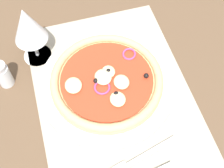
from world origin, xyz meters
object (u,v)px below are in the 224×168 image
at_px(plate, 107,84).
at_px(fork, 132,163).
at_px(pizza, 107,80).
at_px(pepper_shaker, 3,75).
at_px(wine_glass, 27,26).

bearing_deg(plate, fork, 179.97).
distance_m(pizza, pepper_shaker, 0.22).
bearing_deg(pizza, fork, -179.94).
distance_m(pizza, fork, 0.18).
xyz_separation_m(plate, pizza, (-0.00, 0.00, 0.02)).
relative_size(pizza, fork, 1.36).
xyz_separation_m(pizza, pepper_shaker, (0.07, 0.21, 0.01)).
bearing_deg(wine_glass, pepper_shaker, 125.75).
xyz_separation_m(pizza, fork, (-0.18, -0.00, -0.02)).
xyz_separation_m(wine_glass, pepper_shaker, (-0.06, 0.08, -0.07)).
bearing_deg(pepper_shaker, pizza, -108.58).
distance_m(wine_glass, pepper_shaker, 0.12).
height_order(fork, wine_glass, wine_glass).
xyz_separation_m(plate, fork, (-0.18, 0.00, -0.00)).
bearing_deg(plate, wine_glass, 46.78).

